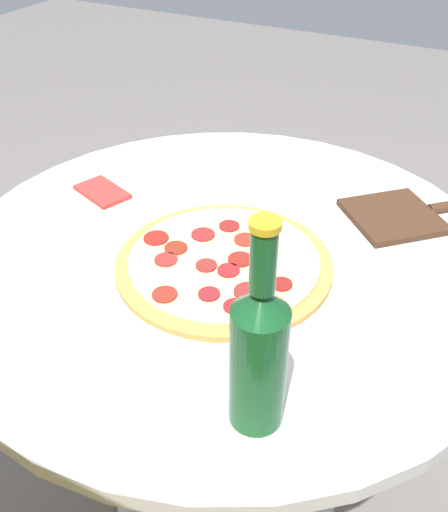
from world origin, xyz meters
TOP-DOWN VIEW (x-y plane):
  - ground_plane at (0.00, 0.00)m, footprint 8.00×8.00m
  - table at (0.00, 0.00)m, footprint 0.92×0.92m
  - pizza at (-0.02, 0.05)m, footprint 0.35×0.35m
  - beer_bottle at (-0.19, 0.29)m, footprint 0.06×0.06m
  - pizza_paddle at (-0.24, -0.23)m, footprint 0.26×0.26m
  - napkin at (0.29, -0.05)m, footprint 0.12×0.10m

SIDE VIEW (x-z plane):
  - ground_plane at x=0.00m, z-range 0.00..0.00m
  - table at x=0.00m, z-range 0.17..0.92m
  - napkin at x=0.29m, z-range 0.75..0.76m
  - pizza_paddle at x=-0.24m, z-range 0.75..0.77m
  - pizza at x=-0.02m, z-range 0.75..0.77m
  - beer_bottle at x=-0.19m, z-range 0.72..0.99m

